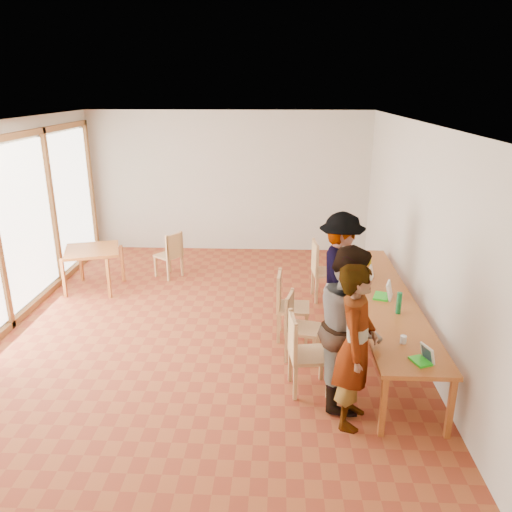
{
  "coord_description": "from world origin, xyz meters",
  "views": [
    {
      "loc": [
        1.05,
        -6.61,
        3.46
      ],
      "look_at": [
        0.74,
        0.29,
        1.1
      ],
      "focal_mm": 35.0,
      "sensor_mm": 36.0,
      "label": 1
    }
  ],
  "objects": [
    {
      "name": "laptop_far",
      "position": [
        2.41,
        0.37,
        0.8
      ],
      "size": [
        0.25,
        0.27,
        0.19
      ],
      "rotation": [
        0.0,
        0.0,
        -0.33
      ],
      "color": "#29D823",
      "rests_on": "communal_table"
    },
    {
      "name": "ceiling",
      "position": [
        0.0,
        0.0,
        3.02
      ],
      "size": [
        6.0,
        8.0,
        0.04
      ],
      "primitive_type": "cube",
      "color": "white",
      "rests_on": "wall_back"
    },
    {
      "name": "pink_phone",
      "position": [
        2.69,
        -1.93,
        0.76
      ],
      "size": [
        0.05,
        0.1,
        0.01
      ],
      "primitive_type": "cube",
      "color": "#C0367D",
      "rests_on": "communal_table"
    },
    {
      "name": "chair_empty",
      "position": [
        1.79,
        1.3,
        0.62
      ],
      "size": [
        0.52,
        0.52,
        0.54
      ],
      "rotation": [
        0.0,
        0.0,
        0.09
      ],
      "color": "tan",
      "rests_on": "ground"
    },
    {
      "name": "clear_glass",
      "position": [
        2.47,
        -1.61,
        0.8
      ],
      "size": [
        0.07,
        0.07,
        0.09
      ],
      "primitive_type": "cylinder",
      "color": "silver",
      "rests_on": "communal_table"
    },
    {
      "name": "chair_spare",
      "position": [
        -0.93,
        2.19,
        0.54
      ],
      "size": [
        0.57,
        0.57,
        0.47
      ],
      "rotation": [
        0.0,
        0.0,
        2.52
      ],
      "color": "tan",
      "rests_on": "ground"
    },
    {
      "name": "condiment_cup",
      "position": [
        2.27,
        1.16,
        0.78
      ],
      "size": [
        0.08,
        0.08,
        0.06
      ],
      "primitive_type": "cylinder",
      "color": "white",
      "rests_on": "communal_table"
    },
    {
      "name": "chair_near",
      "position": [
        1.35,
        -1.44,
        0.6
      ],
      "size": [
        0.51,
        0.51,
        0.52
      ],
      "rotation": [
        0.0,
        0.0,
        0.13
      ],
      "color": "tan",
      "rests_on": "ground"
    },
    {
      "name": "laptop_mid",
      "position": [
        2.52,
        -0.35,
        0.81
      ],
      "size": [
        0.3,
        0.32,
        0.23
      ],
      "rotation": [
        0.0,
        0.0,
        -0.32
      ],
      "color": "#29D823",
      "rests_on": "communal_table"
    },
    {
      "name": "person_far",
      "position": [
        1.98,
        0.3,
        0.88
      ],
      "size": [
        0.76,
        1.2,
        1.76
      ],
      "primitive_type": "imported",
      "rotation": [
        0.0,
        0.0,
        1.48
      ],
      "color": "gray",
      "rests_on": "ground"
    },
    {
      "name": "yellow_mug",
      "position": [
        2.49,
        0.94,
        0.8
      ],
      "size": [
        0.17,
        0.17,
        0.1
      ],
      "primitive_type": "imported",
      "rotation": [
        0.0,
        0.0,
        -0.37
      ],
      "color": "#C5A90B",
      "rests_on": "communal_table"
    },
    {
      "name": "chair_far",
      "position": [
        1.19,
        -0.1,
        0.6
      ],
      "size": [
        0.48,
        0.48,
        0.52
      ],
      "rotation": [
        0.0,
        0.0,
        -0.06
      ],
      "color": "tan",
      "rests_on": "ground"
    },
    {
      "name": "communal_table",
      "position": [
        2.5,
        -0.29,
        0.7
      ],
      "size": [
        0.8,
        4.0,
        0.75
      ],
      "color": "#AC5626",
      "rests_on": "ground"
    },
    {
      "name": "laptop_near",
      "position": [
        2.59,
        -2.0,
        0.8
      ],
      "size": [
        0.25,
        0.26,
        0.18
      ],
      "rotation": [
        0.0,
        0.0,
        0.37
      ],
      "color": "#29D823",
      "rests_on": "communal_table"
    },
    {
      "name": "person_mid",
      "position": [
        1.87,
        -1.57,
        0.93
      ],
      "size": [
        0.75,
        0.94,
        1.86
      ],
      "primitive_type": "imported",
      "rotation": [
        0.0,
        0.0,
        1.52
      ],
      "color": "gray",
      "rests_on": "ground"
    },
    {
      "name": "chair_mid",
      "position": [
        1.31,
        -0.67,
        0.55
      ],
      "size": [
        0.51,
        0.51,
        0.48
      ],
      "rotation": [
        0.0,
        0.0,
        -0.23
      ],
      "color": "tan",
      "rests_on": "ground"
    },
    {
      "name": "wall_right",
      "position": [
        3.0,
        0.0,
        1.5
      ],
      "size": [
        0.1,
        8.0,
        3.0
      ],
      "primitive_type": "cube",
      "color": "beige",
      "rests_on": "ground"
    },
    {
      "name": "green_bottle",
      "position": [
        2.58,
        -0.83,
        0.89
      ],
      "size": [
        0.07,
        0.07,
        0.28
      ],
      "primitive_type": "cylinder",
      "color": "#156E34",
      "rests_on": "communal_table"
    },
    {
      "name": "black_pouch",
      "position": [
        2.2,
        0.38,
        0.8
      ],
      "size": [
        0.16,
        0.26,
        0.09
      ],
      "primitive_type": "cube",
      "color": "black",
      "rests_on": "communal_table"
    },
    {
      "name": "ground",
      "position": [
        0.0,
        0.0,
        0.0
      ],
      "size": [
        8.0,
        8.0,
        0.0
      ],
      "primitive_type": "plane",
      "color": "brown",
      "rests_on": "ground"
    },
    {
      "name": "person_near",
      "position": [
        1.88,
        -1.99,
        0.91
      ],
      "size": [
        0.6,
        0.75,
        1.81
      ],
      "primitive_type": "imported",
      "rotation": [
        0.0,
        0.0,
        1.3
      ],
      "color": "gray",
      "rests_on": "ground"
    },
    {
      "name": "side_table",
      "position": [
        -2.2,
        1.57,
        0.67
      ],
      "size": [
        0.9,
        0.9,
        0.75
      ],
      "rotation": [
        0.0,
        0.0,
        0.31
      ],
      "color": "#AC5626",
      "rests_on": "ground"
    },
    {
      "name": "wall_back",
      "position": [
        0.0,
        4.0,
        1.5
      ],
      "size": [
        6.0,
        0.1,
        3.0
      ],
      "primitive_type": "cube",
      "color": "beige",
      "rests_on": "ground"
    },
    {
      "name": "wall_front",
      "position": [
        0.0,
        -4.0,
        1.5
      ],
      "size": [
        6.0,
        0.1,
        3.0
      ],
      "primitive_type": "cube",
      "color": "beige",
      "rests_on": "ground"
    }
  ]
}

